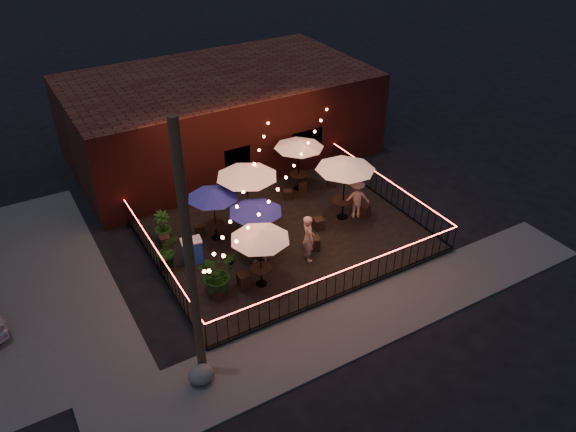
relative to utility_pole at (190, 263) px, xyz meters
name	(u,v)px	position (x,y,z in m)	size (l,w,h in m)	color
ground	(312,265)	(5.40, 2.60, -4.00)	(110.00, 110.00, 0.00)	black
patio	(285,236)	(5.40, 4.60, -3.92)	(10.00, 8.00, 0.15)	black
sidewalk	(365,319)	(5.40, -0.65, -3.98)	(18.00, 2.50, 0.05)	#44423F
brick_building	(220,115)	(6.40, 12.59, -2.00)	(14.00, 8.00, 4.00)	#3C1410
utility_pole	(190,263)	(0.00, 0.00, 0.00)	(0.26, 0.26, 8.00)	#392817
fence_front	(344,282)	(5.40, 0.60, -3.34)	(10.00, 0.04, 1.04)	black
fence_left	(160,265)	(0.40, 4.60, -3.34)	(0.04, 8.00, 1.04)	black
fence_right	(387,191)	(10.40, 4.60, -3.34)	(0.04, 8.00, 1.04)	black
festoon_lights	(264,193)	(4.39, 4.30, -1.48)	(10.02, 8.72, 1.32)	#FF5026
cafe_table_0	(260,236)	(3.24, 2.45, -1.81)	(2.15, 2.15, 2.24)	black
cafe_table_1	(213,194)	(3.02, 5.77, -1.89)	(1.97, 1.97, 2.15)	black
cafe_table_2	(255,209)	(3.91, 4.08, -1.87)	(2.10, 2.10, 2.16)	black
cafe_table_3	(247,173)	(4.50, 5.88, -1.45)	(2.63, 2.63, 2.63)	black
cafe_table_4	(345,166)	(8.08, 4.52, -1.47)	(2.95, 2.95, 2.60)	black
cafe_table_5	(299,144)	(7.73, 7.40, -1.69)	(2.84, 2.84, 2.36)	black
bistro_chair_0	(218,290)	(1.68, 2.65, -3.59)	(0.43, 0.43, 0.51)	black
bistro_chair_1	(244,280)	(2.69, 2.69, -3.61)	(0.41, 0.41, 0.48)	black
bistro_chair_2	(165,241)	(1.13, 6.24, -3.63)	(0.38, 0.38, 0.45)	black
bistro_chair_3	(200,230)	(2.58, 6.32, -3.64)	(0.35, 0.35, 0.42)	black
bistro_chair_4	(262,257)	(3.83, 3.54, -3.63)	(0.37, 0.37, 0.44)	black
bistro_chair_5	(314,243)	(5.89, 3.26, -3.59)	(0.43, 0.43, 0.51)	black
bistro_chair_6	(243,207)	(4.75, 6.97, -3.65)	(0.34, 0.34, 0.41)	black
bistro_chair_7	(288,194)	(6.88, 6.90, -3.65)	(0.34, 0.34, 0.40)	black
bistro_chair_8	(319,224)	(6.78, 4.30, -3.62)	(0.39, 0.39, 0.47)	black
bistro_chair_9	(364,210)	(8.90, 4.18, -3.60)	(0.43, 0.43, 0.51)	black
bistro_chair_10	(302,186)	(7.77, 7.15, -3.64)	(0.36, 0.36, 0.43)	black
bistro_chair_11	(331,182)	(9.09, 6.82, -3.64)	(0.36, 0.36, 0.42)	black
patron_a	(308,238)	(5.38, 2.86, -2.92)	(0.68, 0.44, 1.86)	tan
patron_b	(261,248)	(3.71, 3.32, -3.04)	(0.78, 0.61, 1.61)	#D5B086
patron_c	(357,198)	(8.58, 4.31, -3.00)	(1.10, 0.63, 1.70)	#DAA593
potted_shrub_a	(217,274)	(1.79, 2.86, -3.08)	(1.38, 1.19, 1.53)	#103C0D
potted_shrub_b	(167,251)	(0.80, 4.91, -3.12)	(0.81, 0.65, 1.47)	#1E4012
potted_shrub_c	(163,226)	(1.25, 6.69, -3.24)	(0.68, 0.68, 1.21)	#193C0E
cooler	(192,251)	(1.68, 4.83, -3.36)	(0.81, 0.65, 0.96)	#1F4BB2
boulder	(201,374)	(-0.19, -0.35, -3.68)	(0.81, 0.69, 0.64)	#474742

